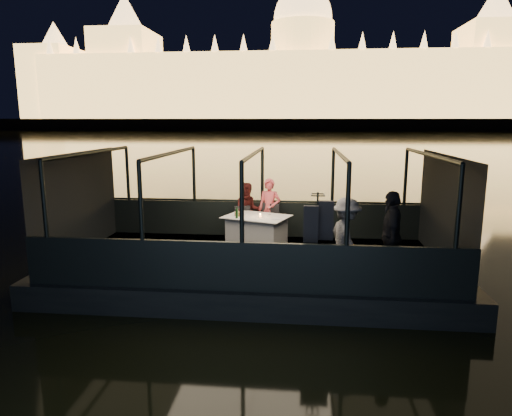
# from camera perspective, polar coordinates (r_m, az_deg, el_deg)

# --- Properties ---
(river_water) EXTENTS (500.00, 500.00, 0.00)m
(river_water) POSITION_cam_1_polar(r_m,az_deg,el_deg) (89.72, 5.26, 8.64)
(river_water) COLOR black
(river_water) RESTS_ON ground
(boat_hull) EXTENTS (8.60, 4.40, 1.00)m
(boat_hull) POSITION_cam_1_polar(r_m,az_deg,el_deg) (10.32, -0.23, -8.91)
(boat_hull) COLOR black
(boat_hull) RESTS_ON river_water
(boat_deck) EXTENTS (8.00, 4.00, 0.04)m
(boat_deck) POSITION_cam_1_polar(r_m,az_deg,el_deg) (10.16, -0.23, -6.36)
(boat_deck) COLOR black
(boat_deck) RESTS_ON boat_hull
(gunwale_port) EXTENTS (8.00, 0.08, 0.90)m
(gunwale_port) POSITION_cam_1_polar(r_m,az_deg,el_deg) (11.97, 0.78, -1.38)
(gunwale_port) COLOR black
(gunwale_port) RESTS_ON boat_deck
(gunwale_starboard) EXTENTS (8.00, 0.08, 0.90)m
(gunwale_starboard) POSITION_cam_1_polar(r_m,az_deg,el_deg) (8.13, -1.74, -7.36)
(gunwale_starboard) COLOR black
(gunwale_starboard) RESTS_ON boat_deck
(cabin_glass_port) EXTENTS (8.00, 0.02, 1.40)m
(cabin_glass_port) POSITION_cam_1_polar(r_m,az_deg,el_deg) (11.78, 0.80, 4.10)
(cabin_glass_port) COLOR #99B2B2
(cabin_glass_port) RESTS_ON gunwale_port
(cabin_glass_starboard) EXTENTS (8.00, 0.02, 1.40)m
(cabin_glass_starboard) POSITION_cam_1_polar(r_m,az_deg,el_deg) (7.84, -1.79, 0.64)
(cabin_glass_starboard) COLOR #99B2B2
(cabin_glass_starboard) RESTS_ON gunwale_starboard
(cabin_roof_glass) EXTENTS (8.00, 4.00, 0.02)m
(cabin_roof_glass) POSITION_cam_1_polar(r_m,az_deg,el_deg) (9.73, -0.24, 6.80)
(cabin_roof_glass) COLOR #99B2B2
(cabin_roof_glass) RESTS_ON boat_deck
(end_wall_fore) EXTENTS (0.02, 4.00, 2.30)m
(end_wall_fore) POSITION_cam_1_polar(r_m,az_deg,el_deg) (11.04, -21.36, 0.52)
(end_wall_fore) COLOR black
(end_wall_fore) RESTS_ON boat_deck
(end_wall_aft) EXTENTS (0.02, 4.00, 2.30)m
(end_wall_aft) POSITION_cam_1_polar(r_m,az_deg,el_deg) (10.26, 22.56, -0.30)
(end_wall_aft) COLOR black
(end_wall_aft) RESTS_ON boat_deck
(canopy_ribs) EXTENTS (8.00, 4.00, 2.30)m
(canopy_ribs) POSITION_cam_1_polar(r_m,az_deg,el_deg) (9.88, -0.24, 0.13)
(canopy_ribs) COLOR black
(canopy_ribs) RESTS_ON boat_deck
(embankment) EXTENTS (400.00, 140.00, 6.00)m
(embankment) POSITION_cam_1_polar(r_m,az_deg,el_deg) (219.67, 5.68, 10.22)
(embankment) COLOR #423D33
(embankment) RESTS_ON ground
(parliament_building) EXTENTS (220.00, 32.00, 60.00)m
(parliament_building) POSITION_cam_1_polar(r_m,az_deg,el_deg) (186.40, 5.80, 18.73)
(parliament_building) COLOR #F2D18C
(parliament_building) RESTS_ON embankment
(dining_table_central) EXTENTS (1.72, 1.48, 0.77)m
(dining_table_central) POSITION_cam_1_polar(r_m,az_deg,el_deg) (10.88, 0.10, -2.99)
(dining_table_central) COLOR silver
(dining_table_central) RESTS_ON boat_deck
(chair_port_left) EXTENTS (0.53, 0.53, 0.88)m
(chair_port_left) POSITION_cam_1_polar(r_m,az_deg,el_deg) (11.35, -1.85, -2.07)
(chair_port_left) COLOR black
(chair_port_left) RESTS_ON boat_deck
(chair_port_right) EXTENTS (0.54, 0.54, 0.95)m
(chair_port_right) POSITION_cam_1_polar(r_m,az_deg,el_deg) (11.27, 1.79, -2.15)
(chair_port_right) COLOR black
(chair_port_right) RESTS_ON boat_deck
(coat_stand) EXTENTS (0.57, 0.51, 1.73)m
(coat_stand) POSITION_cam_1_polar(r_m,az_deg,el_deg) (8.45, 7.60, -3.57)
(coat_stand) COLOR black
(coat_stand) RESTS_ON boat_deck
(person_woman_coral) EXTENTS (0.62, 0.47, 1.57)m
(person_woman_coral) POSITION_cam_1_polar(r_m,az_deg,el_deg) (11.48, 1.68, -0.39)
(person_woman_coral) COLOR #DB4F55
(person_woman_coral) RESTS_ON boat_deck
(person_man_maroon) EXTENTS (0.80, 0.68, 1.45)m
(person_man_maroon) POSITION_cam_1_polar(r_m,az_deg,el_deg) (11.54, -1.00, -0.32)
(person_man_maroon) COLOR #3F1311
(person_man_maroon) RESTS_ON boat_deck
(passenger_stripe) EXTENTS (0.84, 1.14, 1.57)m
(passenger_stripe) POSITION_cam_1_polar(r_m,az_deg,el_deg) (8.88, 11.19, -3.30)
(passenger_stripe) COLOR silver
(passenger_stripe) RESTS_ON boat_deck
(passenger_dark) EXTENTS (0.56, 1.06, 1.72)m
(passenger_dark) POSITION_cam_1_polar(r_m,az_deg,el_deg) (8.99, 16.51, -3.37)
(passenger_dark) COLOR black
(passenger_dark) RESTS_ON boat_deck
(wine_bottle) EXTENTS (0.07, 0.07, 0.27)m
(wine_bottle) POSITION_cam_1_polar(r_m,az_deg,el_deg) (10.54, -2.42, -0.49)
(wine_bottle) COLOR #133513
(wine_bottle) RESTS_ON dining_table_central
(bread_basket) EXTENTS (0.24, 0.24, 0.09)m
(bread_basket) POSITION_cam_1_polar(r_m,az_deg,el_deg) (10.85, -2.12, -0.76)
(bread_basket) COLOR brown
(bread_basket) RESTS_ON dining_table_central
(amber_candle) EXTENTS (0.07, 0.07, 0.07)m
(amber_candle) POSITION_cam_1_polar(r_m,az_deg,el_deg) (10.69, 0.53, -0.93)
(amber_candle) COLOR #FF913F
(amber_candle) RESTS_ON dining_table_central
(plate_near) EXTENTS (0.32, 0.32, 0.02)m
(plate_near) POSITION_cam_1_polar(r_m,az_deg,el_deg) (10.49, 2.43, -1.35)
(plate_near) COLOR white
(plate_near) RESTS_ON dining_table_central
(plate_far) EXTENTS (0.24, 0.24, 0.01)m
(plate_far) POSITION_cam_1_polar(r_m,az_deg,el_deg) (10.94, -1.75, -0.83)
(plate_far) COLOR white
(plate_far) RESTS_ON dining_table_central
(wine_glass_white) EXTENTS (0.06, 0.06, 0.18)m
(wine_glass_white) POSITION_cam_1_polar(r_m,az_deg,el_deg) (10.61, -2.38, -0.72)
(wine_glass_white) COLOR white
(wine_glass_white) RESTS_ON dining_table_central
(wine_glass_red) EXTENTS (0.08, 0.08, 0.19)m
(wine_glass_red) POSITION_cam_1_polar(r_m,az_deg,el_deg) (10.92, 1.70, -0.38)
(wine_glass_red) COLOR white
(wine_glass_red) RESTS_ON dining_table_central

